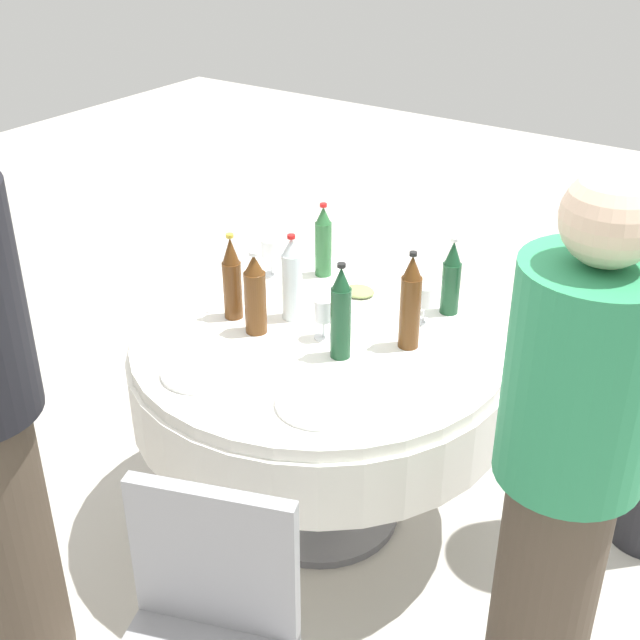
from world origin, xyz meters
TOP-DOWN VIEW (x-y plane):
  - ground_plane at (0.00, 0.00)m, footprint 10.00×10.00m
  - dining_table at (0.00, 0.00)m, footprint 1.23×1.23m
  - bottle_dark_green_left at (-0.27, -0.37)m, footprint 0.06×0.06m
  - bottle_brown_rear at (-0.27, -0.10)m, footprint 0.07×0.07m
  - bottle_dark_green_outer at (-0.12, 0.07)m, footprint 0.06×0.06m
  - bottle_green_near at (0.24, -0.38)m, footprint 0.06×0.06m
  - bottle_brown_east at (0.18, 0.09)m, footprint 0.07×0.07m
  - bottle_brown_inner at (0.31, 0.06)m, footprint 0.06×0.06m
  - bottle_clear_mid at (0.14, -0.05)m, footprint 0.07×0.07m
  - wine_glass_near at (-0.02, 0.01)m, footprint 0.06×0.06m
  - wine_glass_east at (0.40, -0.27)m, footprint 0.07×0.07m
  - wine_glass_inner at (-0.23, -0.26)m, footprint 0.06×0.06m
  - plate_right at (-0.22, 0.32)m, footprint 0.26×0.26m
  - plate_far at (0.16, 0.39)m, footprint 0.23×0.23m
  - plate_west at (0.03, -0.29)m, footprint 0.24×0.24m
  - fork_rear at (0.45, 0.03)m, footprint 0.13×0.15m
  - person_left at (-0.92, 0.34)m, footprint 0.34×0.34m
  - chair_inner at (-0.34, 0.98)m, footprint 0.51×0.51m

SIDE VIEW (x-z plane):
  - ground_plane at x=0.00m, z-range 0.00..0.00m
  - chair_inner at x=-0.34m, z-range 0.08..0.95m
  - dining_table at x=0.00m, z-range 0.22..0.96m
  - fork_rear at x=0.45m, z-range 0.74..0.74m
  - plate_right at x=-0.22m, z-range 0.74..0.76m
  - plate_far at x=0.16m, z-range 0.74..0.76m
  - plate_west at x=0.03m, z-range 0.73..0.77m
  - person_left at x=-0.92m, z-range 0.03..1.60m
  - wine_glass_inner at x=-0.23m, z-range 0.76..0.89m
  - wine_glass_near at x=-0.02m, z-range 0.77..0.90m
  - wine_glass_east at x=0.40m, z-range 0.77..0.92m
  - bottle_dark_green_left at x=-0.27m, z-range 0.73..1.00m
  - bottle_green_near at x=0.24m, z-range 0.73..1.01m
  - bottle_brown_east at x=0.18m, z-range 0.73..1.01m
  - bottle_brown_inner at x=0.31m, z-range 0.73..1.03m
  - bottle_clear_mid at x=0.14m, z-range 0.73..1.03m
  - bottle_dark_green_outer at x=-0.12m, z-range 0.73..1.04m
  - bottle_brown_rear at x=-0.27m, z-range 0.73..1.05m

